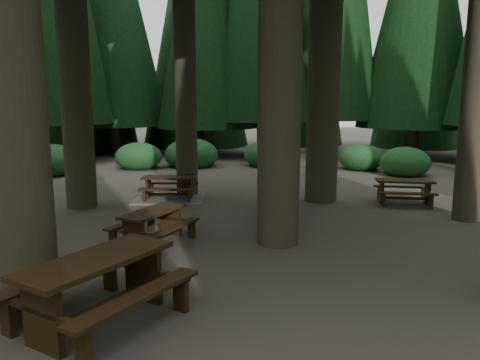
{
  "coord_description": "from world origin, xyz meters",
  "views": [
    {
      "loc": [
        -0.07,
        -8.91,
        2.86
      ],
      "look_at": [
        0.05,
        1.3,
        1.1
      ],
      "focal_mm": 35.0,
      "sensor_mm": 36.0,
      "label": 1
    }
  ],
  "objects_px": {
    "picnic_table_c": "(170,192)",
    "picnic_table_d": "(404,188)",
    "picnic_table_b": "(153,221)",
    "picnic_table_e": "(98,280)"
  },
  "relations": [
    {
      "from": "picnic_table_c",
      "to": "picnic_table_d",
      "type": "distance_m",
      "value": 6.63
    },
    {
      "from": "picnic_table_b",
      "to": "picnic_table_e",
      "type": "xyz_separation_m",
      "value": [
        -0.11,
        -3.45,
        0.15
      ]
    },
    {
      "from": "picnic_table_b",
      "to": "picnic_table_e",
      "type": "relative_size",
      "value": 0.74
    },
    {
      "from": "picnic_table_d",
      "to": "picnic_table_e",
      "type": "bearing_deg",
      "value": -123.17
    },
    {
      "from": "picnic_table_d",
      "to": "picnic_table_c",
      "type": "bearing_deg",
      "value": -175.75
    },
    {
      "from": "picnic_table_e",
      "to": "picnic_table_d",
      "type": "bearing_deg",
      "value": -10.44
    },
    {
      "from": "picnic_table_c",
      "to": "picnic_table_d",
      "type": "relative_size",
      "value": 1.18
    },
    {
      "from": "picnic_table_b",
      "to": "picnic_table_c",
      "type": "relative_size",
      "value": 0.96
    },
    {
      "from": "picnic_table_b",
      "to": "picnic_table_c",
      "type": "xyz_separation_m",
      "value": [
        -0.24,
        4.16,
        -0.23
      ]
    },
    {
      "from": "picnic_table_c",
      "to": "picnic_table_b",
      "type": "bearing_deg",
      "value": -85.05
    }
  ]
}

